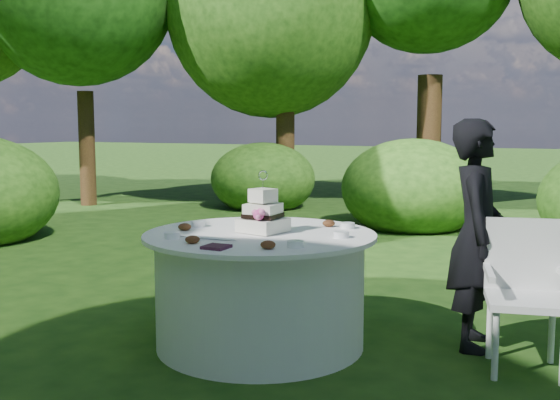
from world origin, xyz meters
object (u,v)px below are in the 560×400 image
object	(u,v)px
cake	(263,216)
chair	(525,284)
table	(260,289)
napkins	(216,247)
guest	(477,234)

from	to	relation	value
cake	chair	world-z (taller)	cake
table	cake	bearing A→B (deg)	79.02
napkins	cake	bearing A→B (deg)	91.96
guest	cake	world-z (taller)	guest
table	cake	size ratio (longest dim) A/B	3.77
cake	guest	bearing A→B (deg)	23.55
table	cake	distance (m)	0.50
guest	table	world-z (taller)	guest
guest	cake	bearing A→B (deg)	104.75
cake	chair	size ratio (longest dim) A/B	0.45
napkins	chair	xyz separation A→B (m)	(1.62, 0.95, -0.26)
napkins	table	world-z (taller)	napkins
cake	chair	xyz separation A→B (m)	(1.64, 0.32, -0.36)
guest	cake	distance (m)	1.43
guest	table	bearing A→B (deg)	105.80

